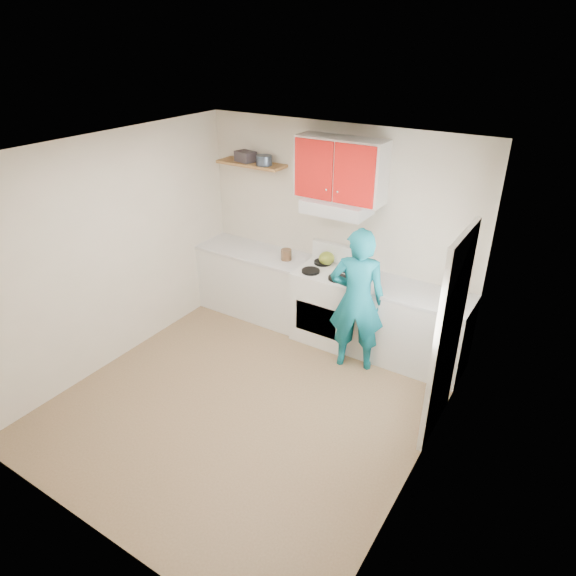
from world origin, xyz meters
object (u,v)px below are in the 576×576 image
Objects in this scene: tin at (264,160)px; kettle at (327,258)px; stove at (328,304)px; crock at (286,255)px; person at (357,300)px.

tin is 1.42m from kettle.
crock is at bearing 179.86° from stove.
tin is 1.00× the size of kettle.
person is (1.17, -0.38, -0.13)m from crock.
kettle reaches higher than stove.
stove is 0.77m from person.
crock is (0.40, -0.13, -1.12)m from tin.
kettle reaches higher than crock.
tin is (-1.03, 0.14, 1.64)m from stove.
person is at bearing -17.93° from crock.
person is (0.54, -0.38, 0.39)m from stove.
kettle is at bearing 0.77° from tin.
kettle is at bearing 16.48° from crock.
kettle is 0.11× the size of person.
kettle is (0.90, 0.01, -1.09)m from tin.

